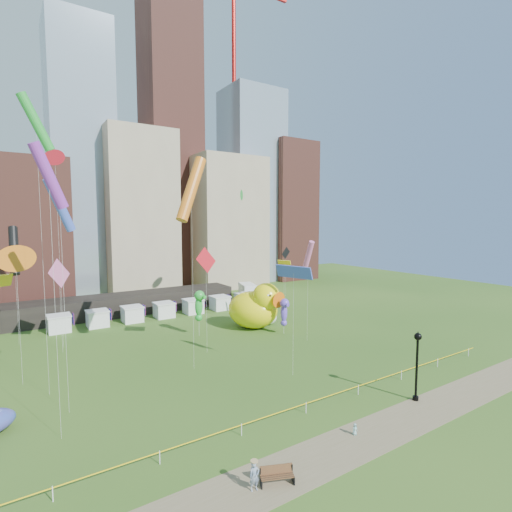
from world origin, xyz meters
TOP-DOWN VIEW (x-y plane):
  - ground at (0.00, 0.00)m, footprint 160.00×160.00m
  - footpath at (0.00, -5.00)m, footprint 70.00×4.00m
  - skyline at (2.25, 61.06)m, footprint 101.00×23.00m
  - crane_right at (30.89, 64.00)m, footprint 23.00×1.00m
  - pavilion at (-4.00, 42.00)m, footprint 38.00×6.00m
  - vendor_tents at (1.02, 36.00)m, footprint 33.24×2.80m
  - caution_tape at (0.00, 0.00)m, footprint 50.00×0.06m
  - big_duck at (9.88, 22.79)m, footprint 8.52×9.61m
  - small_duck at (12.44, 23.43)m, footprint 3.75×4.17m
  - seahorse_green at (1.55, 23.77)m, footprint 1.74×1.97m
  - seahorse_purple at (11.52, 18.17)m, footprint 1.45×1.72m
  - park_bench at (-6.84, -5.46)m, footprint 2.07×1.35m
  - lamppost at (9.33, -3.40)m, footprint 0.63×0.63m
  - box_truck at (19.96, 41.13)m, footprint 4.39×7.31m
  - woman at (-8.26, -5.24)m, footprint 0.66×0.47m
  - toddler at (0.87, -4.35)m, footprint 0.32×0.26m
  - kite_0 at (-14.34, 28.14)m, footprint 1.53×1.36m
  - kite_1 at (12.30, 14.32)m, footprint 1.09×2.45m
  - kite_2 at (18.50, 27.08)m, footprint 1.96×0.48m
  - kite_3 at (12.15, 30.63)m, footprint 1.24×1.39m
  - kite_5 at (-15.92, 10.36)m, footprint 2.48×1.75m
  - kite_6 at (-3.72, 13.53)m, footprint 4.08×2.61m
  - kite_7 at (-16.89, 6.57)m, footprint 2.62×1.88m
  - kite_8 at (-0.45, 17.23)m, footprint 2.92×0.93m
  - kite_9 at (-14.62, 26.52)m, footprint 2.49×2.50m
  - kite_10 at (-18.83, 32.74)m, footprint 1.10×3.57m
  - kite_11 at (-16.96, 14.81)m, footprint 2.81×1.15m
  - kite_12 at (15.06, 22.95)m, footprint 1.14×2.12m
  - kite_13 at (3.84, 6.55)m, footprint 1.64×4.09m
  - kite_14 at (-18.87, 18.62)m, footprint 2.32×1.43m

SIDE VIEW (x-z plane):
  - ground at x=0.00m, z-range 0.00..0.00m
  - footpath at x=0.00m, z-range 0.00..0.02m
  - toddler at x=0.87m, z-range 0.02..0.86m
  - park_bench at x=-6.84m, z-range 0.05..1.06m
  - caution_tape at x=0.00m, z-range 0.23..1.13m
  - woman at x=-8.26m, z-range 0.02..1.71m
  - vendor_tents at x=1.02m, z-range -0.09..2.31m
  - small_duck at x=12.44m, z-range -0.12..2.79m
  - box_truck at x=19.96m, z-range 0.04..2.97m
  - pavilion at x=-4.00m, z-range 0.00..3.20m
  - big_duck at x=9.88m, z-range -0.28..6.46m
  - seahorse_purple at x=11.52m, z-range 0.90..5.84m
  - lamppost at x=9.33m, z-range 0.67..6.72m
  - seahorse_green at x=1.55m, z-range 1.37..7.52m
  - kite_12 at x=15.06m, z-range 4.37..13.89m
  - kite_9 at x=-14.62m, z-range 3.72..14.79m
  - kite_2 at x=18.50m, z-range 4.37..15.54m
  - kite_13 at x=3.84m, z-range 4.86..15.87m
  - kite_8 at x=-0.45m, z-range 4.57..16.96m
  - kite_1 at x=12.30m, z-range 4.45..17.38m
  - kite_10 at x=-18.83m, z-range 4.36..19.13m
  - kite_14 at x=-18.87m, z-range 5.33..18.47m
  - kite_5 at x=-15.92m, z-range 7.21..25.80m
  - kite_7 at x=-16.89m, z-range 8.03..28.50m
  - kite_6 at x=-3.72m, z-range 7.56..29.43m
  - kite_3 at x=12.15m, z-range 9.23..29.51m
  - skyline at x=2.25m, z-range -12.56..55.44m
  - kite_0 at x=-14.34m, z-range 10.79..34.37m
  - kite_11 at x=-16.96m, z-range 10.56..36.36m
  - crane_right at x=30.89m, z-range 8.90..84.90m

